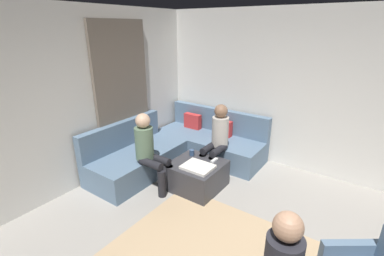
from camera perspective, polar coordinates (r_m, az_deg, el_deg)
wall_back at (r=4.85m, az=25.63°, el=6.11°), size 6.00×0.12×2.70m
wall_left at (r=4.20m, az=-28.66°, el=3.60°), size 0.12×6.00×2.70m
curtain_panel at (r=4.83m, az=-14.23°, el=6.22°), size 0.06×1.10×2.50m
sectional_couch at (r=5.05m, az=-2.58°, el=-4.22°), size 2.10×2.55×0.87m
ottoman at (r=4.32m, az=0.99°, el=-9.81°), size 0.76×0.76×0.42m
folded_blanket at (r=4.07m, az=1.23°, el=-8.12°), size 0.44×0.36×0.04m
coffee_mug at (r=4.44m, az=-0.04°, el=-5.15°), size 0.08×0.08×0.10m
game_remote at (r=4.29m, az=4.67°, el=-6.70°), size 0.05×0.15×0.02m
person_on_couch_back at (r=4.56m, az=5.27°, el=-1.93°), size 0.30×0.60×1.20m
person_on_couch_side at (r=4.16m, az=-8.91°, el=-4.37°), size 0.60×0.30×1.20m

